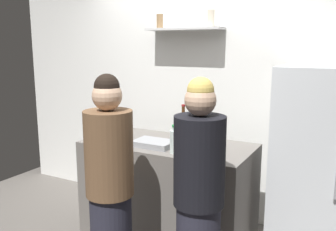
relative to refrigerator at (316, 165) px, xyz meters
name	(u,v)px	position (x,y,z in m)	size (l,w,h in m)	color
back_wall_assembly	(198,93)	(-1.26, 0.40, 0.49)	(4.80, 0.32, 2.60)	white
refrigerator	(316,165)	(0.00, 0.00, 0.00)	(0.67, 0.62, 1.63)	silver
counter	(168,192)	(-1.20, -0.37, -0.35)	(1.50, 0.74, 0.94)	#66605B
baking_pan	(154,143)	(-1.25, -0.52, 0.15)	(0.34, 0.24, 0.05)	gray
utensil_holder	(212,144)	(-0.75, -0.44, 0.19)	(0.11, 0.11, 0.22)	#B2B2B7
wine_bottle_amber_glass	(183,125)	(-1.19, -0.08, 0.24)	(0.08, 0.08, 0.31)	#472814
wine_bottle_green_glass	(198,125)	(-1.03, -0.09, 0.25)	(0.06, 0.06, 0.34)	#19471E
water_bottle_plastic	(175,141)	(-1.00, -0.61, 0.22)	(0.09, 0.09, 0.23)	silver
person_blonde	(199,199)	(-0.61, -1.04, -0.03)	(0.34, 0.34, 1.60)	#262633
person_brown_jacket	(110,189)	(-1.22, -1.19, -0.02)	(0.34, 0.34, 1.61)	#262633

